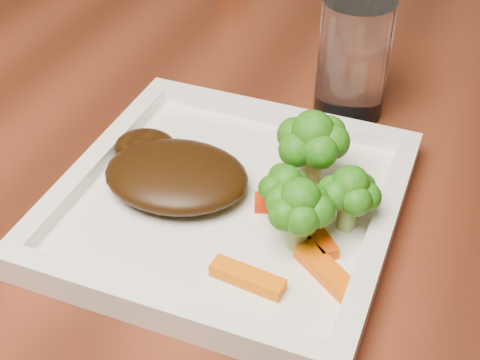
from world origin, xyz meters
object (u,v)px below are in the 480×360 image
(dining_table, at_px, (135,282))
(drinking_glass, at_px, (353,59))
(plate, at_px, (229,206))
(steak, at_px, (176,175))

(dining_table, bearing_deg, drinking_glass, -0.53)
(dining_table, height_order, drinking_glass, drinking_glass)
(plate, height_order, steak, steak)
(steak, relative_size, drinking_glass, 1.02)
(drinking_glass, bearing_deg, steak, -118.26)
(dining_table, xyz_separation_m, plate, (0.23, -0.19, 0.38))
(steak, xyz_separation_m, drinking_glass, (0.10, 0.19, 0.03))
(plate, bearing_deg, steak, -177.00)
(steak, bearing_deg, dining_table, 134.49)
(plate, relative_size, drinking_glass, 2.25)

